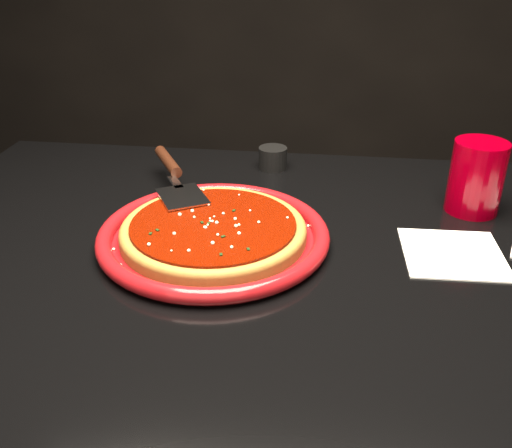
{
  "coord_description": "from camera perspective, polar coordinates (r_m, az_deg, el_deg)",
  "views": [
    {
      "loc": [
        0.08,
        -0.73,
        1.17
      ],
      "look_at": [
        -0.02,
        0.03,
        0.77
      ],
      "focal_mm": 40.0,
      "sensor_mm": 36.0,
      "label": 1
    }
  ],
  "objects": [
    {
      "name": "table",
      "position": [
        1.08,
        0.94,
        -19.74
      ],
      "size": [
        1.2,
        0.8,
        0.75
      ],
      "primitive_type": "cube",
      "color": "black",
      "rests_on": "floor"
    },
    {
      "name": "ramekin",
      "position": [
        1.12,
        1.69,
        6.62
      ],
      "size": [
        0.06,
        0.06,
        0.04
      ],
      "primitive_type": "cylinder",
      "rotation": [
        0.0,
        0.0,
        -0.08
      ],
      "color": "black",
      "rests_on": "table"
    },
    {
      "name": "cup",
      "position": [
        1.0,
        21.17,
        4.39
      ],
      "size": [
        0.1,
        0.1,
        0.12
      ],
      "primitive_type": "cylinder",
      "rotation": [
        0.0,
        0.0,
        -0.24
      ],
      "color": "#8E000E",
      "rests_on": "table"
    },
    {
      "name": "pizza_crust",
      "position": [
        0.85,
        -4.26,
        -0.87
      ],
      "size": [
        0.31,
        0.31,
        0.01
      ],
      "primitive_type": "cylinder",
      "rotation": [
        0.0,
        0.0,
        0.14
      ],
      "color": "brown",
      "rests_on": "plate"
    },
    {
      "name": "parmesan_dusting",
      "position": [
        0.84,
        -4.3,
        0.25
      ],
      "size": [
        0.24,
        0.24,
        0.01
      ],
      "primitive_type": null,
      "color": "beige",
      "rests_on": "plate"
    },
    {
      "name": "pizza_crust_rim",
      "position": [
        0.85,
        -4.28,
        -0.46
      ],
      "size": [
        0.31,
        0.31,
        0.02
      ],
      "primitive_type": "torus",
      "rotation": [
        0.0,
        0.0,
        0.14
      ],
      "color": "brown",
      "rests_on": "plate"
    },
    {
      "name": "pizza_server",
      "position": [
        0.99,
        -8.04,
        4.82
      ],
      "size": [
        0.22,
        0.3,
        0.02
      ],
      "primitive_type": null,
      "rotation": [
        0.0,
        0.0,
        0.52
      ],
      "color": "silver",
      "rests_on": "plate"
    },
    {
      "name": "basil_flecks",
      "position": [
        0.84,
        -4.3,
        0.19
      ],
      "size": [
        0.22,
        0.22,
        0.0
      ],
      "primitive_type": null,
      "color": "black",
      "rests_on": "plate"
    },
    {
      "name": "pizza_sauce",
      "position": [
        0.85,
        -4.29,
        -0.16
      ],
      "size": [
        0.28,
        0.28,
        0.01
      ],
      "primitive_type": "cylinder",
      "rotation": [
        0.0,
        0.0,
        0.14
      ],
      "color": "#6F0F00",
      "rests_on": "plate"
    },
    {
      "name": "napkin_a",
      "position": [
        0.88,
        19.08,
        -2.83
      ],
      "size": [
        0.15,
        0.15,
        0.0
      ],
      "primitive_type": "cube",
      "rotation": [
        0.0,
        0.0,
        0.03
      ],
      "color": "white",
      "rests_on": "table"
    },
    {
      "name": "plate",
      "position": [
        0.85,
        -4.25,
        -1.1
      ],
      "size": [
        0.39,
        0.39,
        0.03
      ],
      "primitive_type": "cylinder",
      "rotation": [
        0.0,
        0.0,
        0.14
      ],
      "color": "maroon",
      "rests_on": "table"
    }
  ]
}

